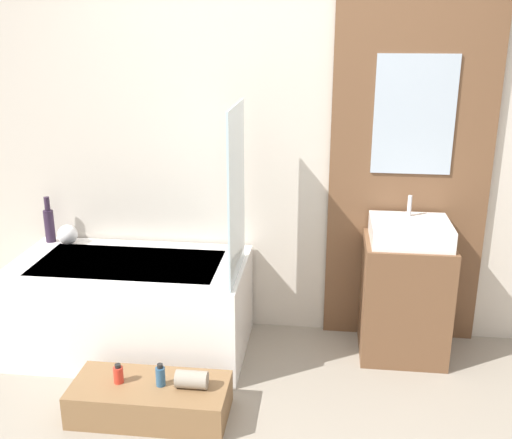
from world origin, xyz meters
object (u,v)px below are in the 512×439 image
(bottle_soap_primary, at_px, (118,374))
(vase_tall_dark, at_px, (49,224))
(bottle_soap_secondary, at_px, (160,376))
(wooden_step_bench, at_px, (150,399))
(vase_round_light, at_px, (68,235))
(bathtub, at_px, (131,306))
(sink, at_px, (410,231))

(bottle_soap_primary, bearing_deg, vase_tall_dark, 128.80)
(bottle_soap_secondary, bearing_deg, wooden_step_bench, 180.00)
(vase_round_light, xyz_separation_m, bottle_soap_secondary, (0.84, -0.90, -0.40))
(bathtub, distance_m, bottle_soap_secondary, 0.73)
(wooden_step_bench, distance_m, bottle_soap_primary, 0.21)
(wooden_step_bench, bearing_deg, sink, 30.18)
(wooden_step_bench, xyz_separation_m, sink, (1.34, 0.78, 0.69))
(bathtub, height_order, wooden_step_bench, bathtub)
(vase_tall_dark, bearing_deg, bathtub, -25.42)
(bathtub, xyz_separation_m, bottle_soap_primary, (0.14, -0.64, -0.06))
(vase_tall_dark, distance_m, bottle_soap_primary, 1.28)
(bathtub, height_order, vase_round_light, vase_round_light)
(sink, height_order, bottle_soap_secondary, sink)
(sink, bearing_deg, bathtub, -175.14)
(vase_round_light, bearing_deg, wooden_step_bench, -49.19)
(vase_round_light, relative_size, bottle_soap_primary, 1.22)
(bathtub, bearing_deg, wooden_step_bench, -65.25)
(vase_tall_dark, distance_m, vase_round_light, 0.15)
(bathtub, relative_size, wooden_step_bench, 1.74)
(sink, height_order, vase_round_light, sink)
(bottle_soap_primary, bearing_deg, bathtub, 101.98)
(bottle_soap_secondary, bearing_deg, bathtub, 119.00)
(bathtub, distance_m, vase_round_light, 0.65)
(wooden_step_bench, height_order, sink, sink)
(sink, bearing_deg, wooden_step_bench, -149.82)
(wooden_step_bench, relative_size, bottle_soap_secondary, 6.59)
(vase_tall_dark, height_order, bottle_soap_primary, vase_tall_dark)
(bathtub, height_order, vase_tall_dark, vase_tall_dark)
(wooden_step_bench, relative_size, vase_tall_dark, 2.66)
(sink, xyz_separation_m, bottle_soap_primary, (-1.50, -0.78, -0.56))
(bathtub, height_order, bottle_soap_secondary, bathtub)
(sink, distance_m, bottle_soap_secondary, 1.60)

